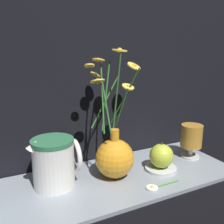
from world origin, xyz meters
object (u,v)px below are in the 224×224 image
object	(u,v)px
ceramic_pitcher	(54,161)
tea_glass	(191,137)
vase_with_flowers	(115,154)
orange_fruit	(161,156)

from	to	relation	value
ceramic_pitcher	tea_glass	xyz separation A→B (m)	(0.52, -0.02, -0.00)
vase_with_flowers	tea_glass	bearing A→B (deg)	1.18
tea_glass	ceramic_pitcher	bearing A→B (deg)	177.37
tea_glass	orange_fruit	xyz separation A→B (m)	(-0.17, -0.04, -0.03)
vase_with_flowers	ceramic_pitcher	size ratio (longest dim) A/B	2.55
vase_with_flowers	tea_glass	world-z (taller)	vase_with_flowers
vase_with_flowers	orange_fruit	world-z (taller)	vase_with_flowers
vase_with_flowers	ceramic_pitcher	distance (m)	0.19
orange_fruit	vase_with_flowers	bearing A→B (deg)	169.57
tea_glass	orange_fruit	bearing A→B (deg)	-167.55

